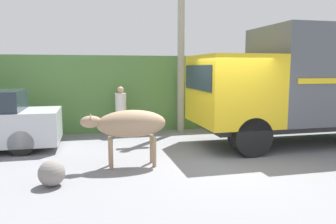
{
  "coord_description": "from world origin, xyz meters",
  "views": [
    {
      "loc": [
        -3.16,
        -7.32,
        2.25
      ],
      "look_at": [
        -1.26,
        0.61,
        1.15
      ],
      "focal_mm": 35.0,
      "sensor_mm": 36.0,
      "label": 1
    }
  ],
  "objects_px": {
    "utility_pole": "(181,43)",
    "pedestrian_on_hill": "(121,109)",
    "brown_cow": "(130,124)",
    "cargo_truck": "(311,81)",
    "roadside_rock": "(52,173)"
  },
  "relations": [
    {
      "from": "cargo_truck",
      "to": "brown_cow",
      "type": "height_order",
      "value": "cargo_truck"
    },
    {
      "from": "brown_cow",
      "to": "roadside_rock",
      "type": "distance_m",
      "value": 2.01
    },
    {
      "from": "brown_cow",
      "to": "roadside_rock",
      "type": "xyz_separation_m",
      "value": [
        -1.62,
        -0.94,
        -0.72
      ]
    },
    {
      "from": "brown_cow",
      "to": "utility_pole",
      "type": "relative_size",
      "value": 0.32
    },
    {
      "from": "brown_cow",
      "to": "utility_pole",
      "type": "xyz_separation_m",
      "value": [
        2.27,
        3.78,
        2.13
      ]
    },
    {
      "from": "brown_cow",
      "to": "roadside_rock",
      "type": "relative_size",
      "value": 3.79
    },
    {
      "from": "pedestrian_on_hill",
      "to": "roadside_rock",
      "type": "bearing_deg",
      "value": 57.35
    },
    {
      "from": "cargo_truck",
      "to": "pedestrian_on_hill",
      "type": "relative_size",
      "value": 4.06
    },
    {
      "from": "cargo_truck",
      "to": "brown_cow",
      "type": "relative_size",
      "value": 3.46
    },
    {
      "from": "cargo_truck",
      "to": "pedestrian_on_hill",
      "type": "bearing_deg",
      "value": 156.28
    },
    {
      "from": "brown_cow",
      "to": "utility_pole",
      "type": "distance_m",
      "value": 4.9
    },
    {
      "from": "pedestrian_on_hill",
      "to": "brown_cow",
      "type": "bearing_deg",
      "value": 76.35
    },
    {
      "from": "utility_pole",
      "to": "pedestrian_on_hill",
      "type": "bearing_deg",
      "value": -175.11
    },
    {
      "from": "roadside_rock",
      "to": "cargo_truck",
      "type": "bearing_deg",
      "value": 16.34
    },
    {
      "from": "utility_pole",
      "to": "roadside_rock",
      "type": "xyz_separation_m",
      "value": [
        -3.89,
        -4.72,
        -2.85
      ]
    }
  ]
}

